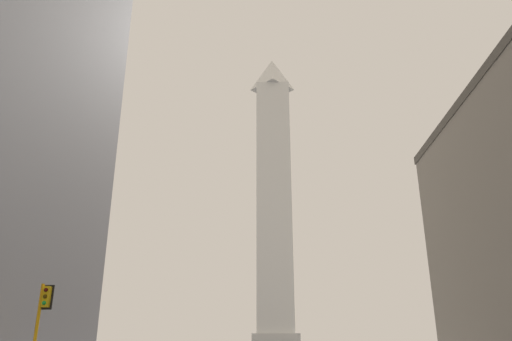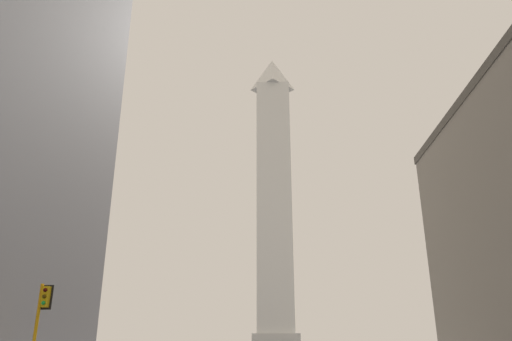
{
  "view_description": "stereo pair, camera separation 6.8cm",
  "coord_description": "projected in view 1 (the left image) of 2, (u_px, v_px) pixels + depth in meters",
  "views": [
    {
      "loc": [
        -1.85,
        -0.04,
        1.99
      ],
      "look_at": [
        -3.06,
        68.19,
        27.83
      ],
      "focal_mm": 35.0,
      "sensor_mm": 36.0,
      "label": 1
    },
    {
      "loc": [
        -1.78,
        -0.04,
        1.99
      ],
      "look_at": [
        -3.06,
        68.19,
        27.83
      ],
      "focal_mm": 35.0,
      "sensor_mm": 36.0,
      "label": 2
    }
  ],
  "objects": [
    {
      "name": "traffic_light_mid_left",
      "position": [
        40.0,
        322.0,
        26.65
      ],
      "size": [
        0.78,
        0.5,
        5.86
      ],
      "color": "orange",
      "rests_on": "ground_plane"
    },
    {
      "name": "obelisk",
      "position": [
        274.0,
        205.0,
        98.59
      ],
      "size": [
        8.46,
        8.46,
        63.92
      ],
      "color": "silver",
      "rests_on": "ground_plane"
    }
  ]
}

